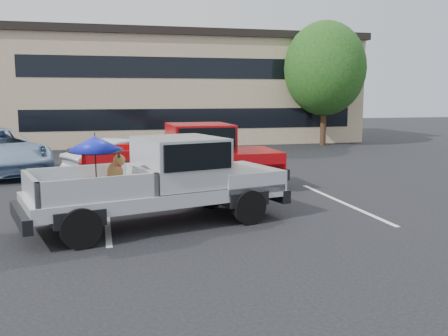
% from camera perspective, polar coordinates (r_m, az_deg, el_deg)
% --- Properties ---
extents(ground, '(90.00, 90.00, 0.00)m').
position_cam_1_polar(ground, '(10.47, 3.73, -7.10)').
color(ground, black).
rests_on(ground, ground).
extents(stripe_left, '(0.12, 5.00, 0.01)m').
position_cam_1_polar(stripe_left, '(11.93, -13.23, -5.36)').
color(stripe_left, silver).
rests_on(stripe_left, ground).
extents(stripe_right, '(0.12, 5.00, 0.01)m').
position_cam_1_polar(stripe_right, '(13.40, 13.41, -3.86)').
color(stripe_right, silver).
rests_on(stripe_right, ground).
extents(motel_building, '(20.40, 8.40, 6.30)m').
position_cam_1_polar(motel_building, '(31.02, -4.65, 9.12)').
color(motel_building, tan).
rests_on(motel_building, ground).
extents(tree_right, '(4.46, 4.46, 6.78)m').
position_cam_1_polar(tree_right, '(28.35, 11.44, 11.08)').
color(tree_right, '#332114').
rests_on(tree_right, ground).
extents(tree_back, '(4.68, 4.68, 7.11)m').
position_cam_1_polar(tree_back, '(34.85, 1.12, 11.04)').
color(tree_back, '#332114').
rests_on(tree_back, ground).
extents(silver_pickup, '(6.00, 3.35, 2.06)m').
position_cam_1_polar(silver_pickup, '(10.89, -6.21, -0.86)').
color(silver_pickup, black).
rests_on(silver_pickup, ground).
extents(red_pickup, '(5.99, 2.31, 1.96)m').
position_cam_1_polar(red_pickup, '(14.46, -3.48, 1.53)').
color(red_pickup, black).
rests_on(red_pickup, ground).
extents(silver_sedan, '(4.54, 3.13, 1.42)m').
position_cam_1_polar(silver_sedan, '(16.27, -10.32, 0.89)').
color(silver_sedan, '#B3B6BB').
rests_on(silver_sedan, ground).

